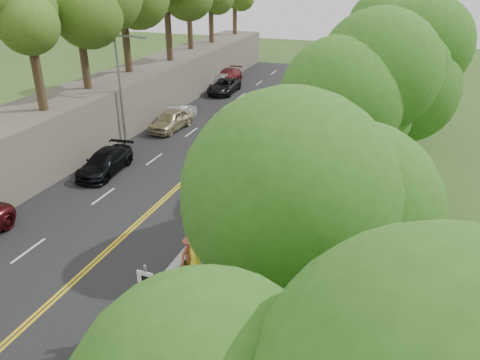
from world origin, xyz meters
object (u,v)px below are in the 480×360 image
object	(u,v)px
painter_0	(195,256)
construction_barrel	(319,140)
person_far	(339,131)
signpost	(147,294)
streetlight	(122,83)

from	to	relation	value
painter_0	construction_barrel	bearing A→B (deg)	-29.70
construction_barrel	person_far	size ratio (longest dim) A/B	0.58
signpost	person_far	bearing A→B (deg)	82.13
signpost	construction_barrel	bearing A→B (deg)	84.79
streetlight	person_far	distance (m)	16.21
construction_barrel	person_far	world-z (taller)	person_far
streetlight	person_far	xyz separation A→B (m)	(14.66, 5.78, -3.79)
person_far	painter_0	bearing A→B (deg)	88.35
construction_barrel	person_far	xyz separation A→B (m)	(1.20, 1.39, 0.34)
streetlight	construction_barrel	distance (m)	14.75
construction_barrel	signpost	bearing A→B (deg)	-95.21
streetlight	signpost	world-z (taller)	streetlight
signpost	painter_0	size ratio (longest dim) A/B	1.72
streetlight	person_far	world-z (taller)	streetlight
signpost	person_far	size ratio (longest dim) A/B	1.94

